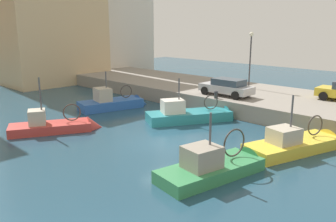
{
  "coord_description": "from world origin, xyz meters",
  "views": [
    {
      "loc": [
        -13.74,
        -13.64,
        6.58
      ],
      "look_at": [
        1.93,
        1.77,
        1.2
      ],
      "focal_mm": 37.48,
      "sensor_mm": 36.0,
      "label": 1
    }
  ],
  "objects_px": {
    "parked_car_silver": "(227,87)",
    "quay_streetlamp": "(251,51)",
    "fishing_boat_blue": "(115,106)",
    "mooring_bollard_mid": "(216,95)",
    "fishing_boat_red": "(57,129)",
    "fishing_boat_teal": "(193,119)",
    "fishing_boat_green": "(217,171)",
    "fishing_boat_yellow": "(298,148)"
  },
  "relations": [
    {
      "from": "parked_car_silver",
      "to": "quay_streetlamp",
      "type": "bearing_deg",
      "value": 8.36
    },
    {
      "from": "fishing_boat_blue",
      "to": "parked_car_silver",
      "type": "distance_m",
      "value": 9.16
    },
    {
      "from": "fishing_boat_blue",
      "to": "mooring_bollard_mid",
      "type": "bearing_deg",
      "value": -58.84
    },
    {
      "from": "fishing_boat_red",
      "to": "quay_streetlamp",
      "type": "xyz_separation_m",
      "value": [
        16.41,
        -3.78,
        4.34
      ]
    },
    {
      "from": "fishing_boat_red",
      "to": "parked_car_silver",
      "type": "relative_size",
      "value": 1.38
    },
    {
      "from": "fishing_boat_teal",
      "to": "fishing_boat_blue",
      "type": "relative_size",
      "value": 1.11
    },
    {
      "from": "fishing_boat_green",
      "to": "fishing_boat_blue",
      "type": "distance_m",
      "value": 14.69
    },
    {
      "from": "parked_car_silver",
      "to": "fishing_boat_yellow",
      "type": "bearing_deg",
      "value": -120.67
    },
    {
      "from": "fishing_boat_teal",
      "to": "quay_streetlamp",
      "type": "distance_m",
      "value": 9.42
    },
    {
      "from": "quay_streetlamp",
      "to": "mooring_bollard_mid",
      "type": "bearing_deg",
      "value": -173.18
    },
    {
      "from": "fishing_boat_green",
      "to": "mooring_bollard_mid",
      "type": "relative_size",
      "value": 11.07
    },
    {
      "from": "fishing_boat_teal",
      "to": "quay_streetlamp",
      "type": "height_order",
      "value": "quay_streetlamp"
    },
    {
      "from": "fishing_boat_green",
      "to": "fishing_boat_red",
      "type": "bearing_deg",
      "value": 98.84
    },
    {
      "from": "parked_car_silver",
      "to": "mooring_bollard_mid",
      "type": "relative_size",
      "value": 7.74
    },
    {
      "from": "parked_car_silver",
      "to": "quay_streetlamp",
      "type": "distance_m",
      "value": 4.96
    },
    {
      "from": "fishing_boat_blue",
      "to": "parked_car_silver",
      "type": "relative_size",
      "value": 1.43
    },
    {
      "from": "fishing_boat_green",
      "to": "mooring_bollard_mid",
      "type": "bearing_deg",
      "value": 37.42
    },
    {
      "from": "fishing_boat_teal",
      "to": "fishing_boat_blue",
      "type": "bearing_deg",
      "value": 102.44
    },
    {
      "from": "fishing_boat_yellow",
      "to": "fishing_boat_blue",
      "type": "xyz_separation_m",
      "value": [
        -0.85,
        15.12,
        0.02
      ]
    },
    {
      "from": "fishing_boat_green",
      "to": "fishing_boat_teal",
      "type": "bearing_deg",
      "value": 47.16
    },
    {
      "from": "fishing_boat_red",
      "to": "parked_car_silver",
      "type": "distance_m",
      "value": 13.09
    },
    {
      "from": "fishing_boat_blue",
      "to": "quay_streetlamp",
      "type": "distance_m",
      "value": 12.52
    },
    {
      "from": "fishing_boat_red",
      "to": "fishing_boat_blue",
      "type": "xyz_separation_m",
      "value": [
        6.52,
        2.56,
        0.02
      ]
    },
    {
      "from": "fishing_boat_red",
      "to": "fishing_boat_yellow",
      "type": "relative_size",
      "value": 0.87
    },
    {
      "from": "fishing_boat_red",
      "to": "fishing_boat_teal",
      "type": "relative_size",
      "value": 0.86
    },
    {
      "from": "fishing_boat_red",
      "to": "fishing_boat_blue",
      "type": "distance_m",
      "value": 7.0
    },
    {
      "from": "fishing_boat_teal",
      "to": "mooring_bollard_mid",
      "type": "bearing_deg",
      "value": 1.54
    },
    {
      "from": "fishing_boat_red",
      "to": "mooring_bollard_mid",
      "type": "relative_size",
      "value": 10.64
    },
    {
      "from": "fishing_boat_red",
      "to": "fishing_boat_blue",
      "type": "height_order",
      "value": "fishing_boat_red"
    },
    {
      "from": "fishing_boat_red",
      "to": "mooring_bollard_mid",
      "type": "xyz_separation_m",
      "value": [
        10.76,
        -4.46,
        1.36
      ]
    },
    {
      "from": "fishing_boat_green",
      "to": "fishing_boat_blue",
      "type": "relative_size",
      "value": 1.0
    },
    {
      "from": "mooring_bollard_mid",
      "to": "quay_streetlamp",
      "type": "bearing_deg",
      "value": 6.82
    },
    {
      "from": "fishing_boat_red",
      "to": "fishing_boat_yellow",
      "type": "bearing_deg",
      "value": -59.61
    },
    {
      "from": "parked_car_silver",
      "to": "quay_streetlamp",
      "type": "relative_size",
      "value": 0.88
    },
    {
      "from": "fishing_boat_yellow",
      "to": "mooring_bollard_mid",
      "type": "distance_m",
      "value": 8.89
    },
    {
      "from": "fishing_boat_blue",
      "to": "quay_streetlamp",
      "type": "bearing_deg",
      "value": -32.66
    },
    {
      "from": "fishing_boat_green",
      "to": "parked_car_silver",
      "type": "relative_size",
      "value": 1.43
    },
    {
      "from": "fishing_boat_yellow",
      "to": "fishing_boat_red",
      "type": "bearing_deg",
      "value": 120.39
    },
    {
      "from": "fishing_boat_red",
      "to": "mooring_bollard_mid",
      "type": "bearing_deg",
      "value": -22.5
    },
    {
      "from": "fishing_boat_blue",
      "to": "fishing_boat_teal",
      "type": "bearing_deg",
      "value": -77.56
    },
    {
      "from": "fishing_boat_teal",
      "to": "quay_streetlamp",
      "type": "xyz_separation_m",
      "value": [
        8.33,
        0.75,
        4.33
      ]
    },
    {
      "from": "fishing_boat_green",
      "to": "mooring_bollard_mid",
      "type": "xyz_separation_m",
      "value": [
        9.0,
        6.88,
        1.32
      ]
    }
  ]
}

